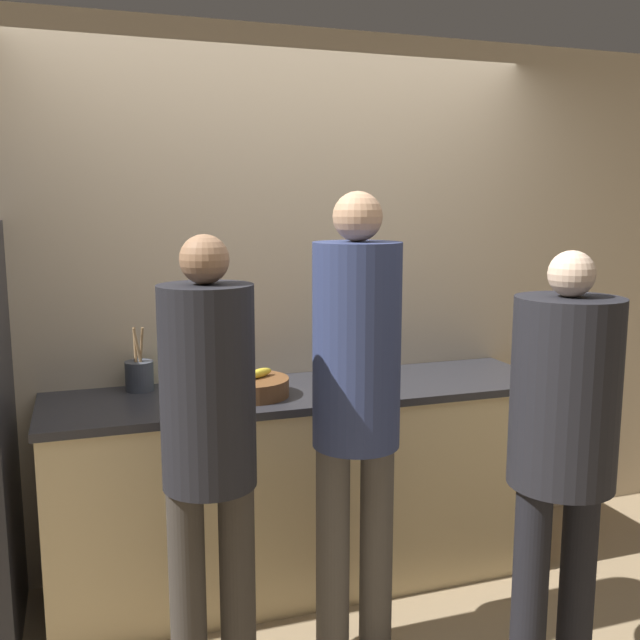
# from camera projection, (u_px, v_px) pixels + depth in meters

# --- Properties ---
(ground_plane) EXTENTS (14.00, 14.00, 0.00)m
(ground_plane) POSITION_uv_depth(u_px,v_px,m) (331.00, 617.00, 3.10)
(ground_plane) COLOR #9E8460
(wall_back) EXTENTS (5.20, 0.06, 2.60)m
(wall_back) POSITION_uv_depth(u_px,v_px,m) (285.00, 301.00, 3.54)
(wall_back) COLOR #C6B293
(wall_back) RESTS_ON ground_plane
(counter) EXTENTS (2.34, 0.67, 0.94)m
(counter) POSITION_uv_depth(u_px,v_px,m) (305.00, 483.00, 3.37)
(counter) COLOR beige
(counter) RESTS_ON ground_plane
(person_left) EXTENTS (0.33, 0.33, 1.68)m
(person_left) POSITION_uv_depth(u_px,v_px,m) (209.00, 435.00, 2.46)
(person_left) COLOR #38332D
(person_left) RESTS_ON ground_plane
(person_center) EXTENTS (0.33, 0.33, 1.82)m
(person_center) POSITION_uv_depth(u_px,v_px,m) (356.00, 393.00, 2.67)
(person_center) COLOR #4C4742
(person_center) RESTS_ON ground_plane
(person_right) EXTENTS (0.38, 0.38, 1.62)m
(person_right) POSITION_uv_depth(u_px,v_px,m) (563.00, 430.00, 2.54)
(person_right) COLOR black
(person_right) RESTS_ON ground_plane
(fruit_bowl) EXTENTS (0.34, 0.34, 0.12)m
(fruit_bowl) POSITION_uv_depth(u_px,v_px,m) (251.00, 387.00, 3.14)
(fruit_bowl) COLOR brown
(fruit_bowl) RESTS_ON counter
(utensil_crock) EXTENTS (0.13, 0.13, 0.29)m
(utensil_crock) POSITION_uv_depth(u_px,v_px,m) (139.00, 375.00, 3.23)
(utensil_crock) COLOR #3D424C
(utensil_crock) RESTS_ON counter
(bottle_green) EXTENTS (0.06, 0.06, 0.21)m
(bottle_green) POSITION_uv_depth(u_px,v_px,m) (186.00, 369.00, 3.31)
(bottle_green) COLOR #236033
(bottle_green) RESTS_ON counter
(cup_black) EXTENTS (0.08, 0.08, 0.10)m
(cup_black) POSITION_uv_depth(u_px,v_px,m) (343.00, 380.00, 3.22)
(cup_black) COLOR #28282D
(cup_black) RESTS_ON counter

